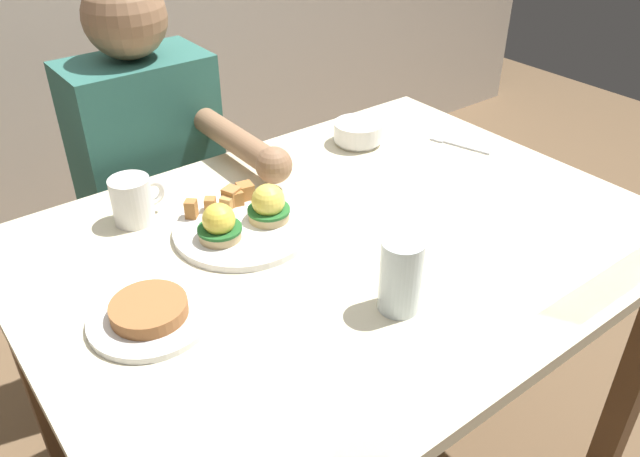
# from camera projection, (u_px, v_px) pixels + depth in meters

# --- Properties ---
(dining_table) EXTENTS (1.20, 0.90, 0.74)m
(dining_table) POSITION_uv_depth(u_px,v_px,m) (343.00, 279.00, 1.29)
(dining_table) COLOR beige
(dining_table) RESTS_ON ground_plane
(eggs_benedict_plate) EXTENTS (0.27, 0.27, 0.09)m
(eggs_benedict_plate) POSITION_uv_depth(u_px,v_px,m) (243.00, 221.00, 1.23)
(eggs_benedict_plate) COLOR white
(eggs_benedict_plate) RESTS_ON dining_table
(fruit_bowl) EXTENTS (0.12, 0.12, 0.05)m
(fruit_bowl) POSITION_uv_depth(u_px,v_px,m) (358.00, 132.00, 1.56)
(fruit_bowl) COLOR white
(fruit_bowl) RESTS_ON dining_table
(coffee_mug) EXTENTS (0.11, 0.08, 0.09)m
(coffee_mug) POSITION_uv_depth(u_px,v_px,m) (133.00, 199.00, 1.25)
(coffee_mug) COLOR white
(coffee_mug) RESTS_ON dining_table
(fork) EXTENTS (0.06, 0.15, 0.00)m
(fork) POSITION_uv_depth(u_px,v_px,m) (456.00, 144.00, 1.56)
(fork) COLOR silver
(fork) RESTS_ON dining_table
(water_glass_near) EXTENTS (0.07, 0.07, 0.13)m
(water_glass_near) POSITION_uv_depth(u_px,v_px,m) (400.00, 280.00, 1.02)
(water_glass_near) COLOR silver
(water_glass_near) RESTS_ON dining_table
(side_plate) EXTENTS (0.20, 0.20, 0.04)m
(side_plate) POSITION_uv_depth(u_px,v_px,m) (149.00, 313.00, 1.02)
(side_plate) COLOR white
(side_plate) RESTS_ON dining_table
(diner_person) EXTENTS (0.34, 0.54, 1.14)m
(diner_person) POSITION_uv_depth(u_px,v_px,m) (157.00, 177.00, 1.62)
(diner_person) COLOR #33333D
(diner_person) RESTS_ON ground_plane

